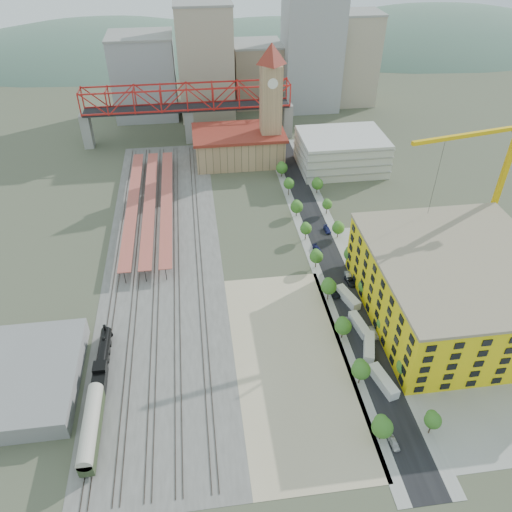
{
  "coord_description": "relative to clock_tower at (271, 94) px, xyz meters",
  "views": [
    {
      "loc": [
        -23.88,
        -112.64,
        95.2
      ],
      "look_at": [
        -8.7,
        0.02,
        10.0
      ],
      "focal_mm": 35.0,
      "sensor_mm": 36.0,
      "label": 1
    }
  ],
  "objects": [
    {
      "name": "distant_hills",
      "position": [
        37.28,
        180.01,
        -108.23
      ],
      "size": [
        647.0,
        264.0,
        227.0
      ],
      "color": "#4C6B59",
      "rests_on": "ground"
    },
    {
      "name": "car_6",
      "position": [
        11.0,
        -83.75,
        -28.01
      ],
      "size": [
        2.74,
        5.13,
        1.37
      ],
      "primitive_type": "imported",
      "rotation": [
        0.0,
        0.0,
        0.1
      ],
      "color": "black",
      "rests_on": "ground"
    },
    {
      "name": "coach",
      "position": [
        -58.0,
        -126.21,
        -25.46
      ],
      "size": [
        3.34,
        19.4,
        6.09
      ],
      "color": "#27361D",
      "rests_on": "ground"
    },
    {
      "name": "car_4",
      "position": [
        11.0,
        -105.19,
        -27.92
      ],
      "size": [
        1.93,
        4.59,
        1.55
      ],
      "primitive_type": "imported",
      "rotation": [
        0.0,
        0.0,
        0.02
      ],
      "color": "silver",
      "rests_on": "ground"
    },
    {
      "name": "locomotive",
      "position": [
        -58.0,
        -106.72,
        -26.52
      ],
      "size": [
        3.02,
        23.28,
        5.82
      ],
      "color": "black",
      "rests_on": "ground"
    },
    {
      "name": "parking_garage",
      "position": [
        28.0,
        -9.99,
        -21.7
      ],
      "size": [
        34.0,
        26.0,
        14.0
      ],
      "primitive_type": "cube",
      "color": "silver",
      "rests_on": "ground"
    },
    {
      "name": "dirt_lot",
      "position": [
        -12.0,
        -111.49,
        -28.67
      ],
      "size": [
        28.0,
        67.0,
        0.06
      ],
      "primitive_type": "cube",
      "color": "tan",
      "rests_on": "ground"
    },
    {
      "name": "site_trailer_d",
      "position": [
        8.0,
        -91.28,
        -27.41
      ],
      "size": [
        5.21,
        9.69,
        2.57
      ],
      "primitive_type": "cube",
      "rotation": [
        0.0,
        0.0,
        0.31
      ],
      "color": "silver",
      "rests_on": "ground"
    },
    {
      "name": "truss_bridge",
      "position": [
        -33.0,
        25.01,
        -9.83
      ],
      "size": [
        94.0,
        9.6,
        25.6
      ],
      "color": "gray",
      "rests_on": "ground"
    },
    {
      "name": "car_2",
      "position": [
        5.0,
        -87.97,
        -27.97
      ],
      "size": [
        3.22,
        5.57,
        1.46
      ],
      "primitive_type": "imported",
      "rotation": [
        0.0,
        0.0,
        0.16
      ],
      "color": "black",
      "rests_on": "ground"
    },
    {
      "name": "car_1",
      "position": [
        5.0,
        -100.5,
        -28.03
      ],
      "size": [
        1.46,
        4.05,
        1.33
      ],
      "primitive_type": "imported",
      "rotation": [
        0.0,
        0.0,
        0.01
      ],
      "color": "gray",
      "rests_on": "ground"
    },
    {
      "name": "platform_canopies",
      "position": [
        -49.0,
        -34.99,
        -24.7
      ],
      "size": [
        16.0,
        80.0,
        4.12
      ],
      "color": "#B64E46",
      "rests_on": "ground"
    },
    {
      "name": "car_3",
      "position": [
        5.0,
        -66.72,
        -28.03
      ],
      "size": [
        2.62,
        4.86,
        1.34
      ],
      "primitive_type": "imported",
      "rotation": [
        0.0,
        0.0,
        0.17
      ],
      "color": "#1A1C4C",
      "rests_on": "ground"
    },
    {
      "name": "clock_tower",
      "position": [
        0.0,
        0.0,
        0.0
      ],
      "size": [
        12.0,
        12.0,
        52.0
      ],
      "color": "tan",
      "rests_on": "ground"
    },
    {
      "name": "site_trailer_b",
      "position": [
        8.0,
        -110.36,
        -27.4
      ],
      "size": [
        5.34,
        9.78,
        2.59
      ],
      "primitive_type": "cube",
      "rotation": [
        0.0,
        0.0,
        -0.32
      ],
      "color": "silver",
      "rests_on": "ground"
    },
    {
      "name": "car_7",
      "position": [
        11.0,
        -56.05,
        -28.05
      ],
      "size": [
        1.97,
        4.54,
        1.3
      ],
      "primitive_type": "imported",
      "rotation": [
        0.0,
        0.0,
        0.03
      ],
      "color": "navy",
      "rests_on": "ground"
    },
    {
      "name": "ballast_strip",
      "position": [
        -44.0,
        -62.49,
        -28.67
      ],
      "size": [
        36.0,
        165.0,
        0.06
      ],
      "primitive_type": "cube",
      "color": "#605E59",
      "rests_on": "ground"
    },
    {
      "name": "rail_tracks",
      "position": [
        -45.8,
        -62.49,
        -28.55
      ],
      "size": [
        26.56,
        160.0,
        0.18
      ],
      "color": "#382B23",
      "rests_on": "ground"
    },
    {
      "name": "site_trailer_c",
      "position": [
        8.0,
        -102.23,
        -27.49
      ],
      "size": [
        3.76,
        9.08,
        2.41
      ],
      "primitive_type": "cube",
      "rotation": [
        0.0,
        0.0,
        0.17
      ],
      "color": "silver",
      "rests_on": "ground"
    },
    {
      "name": "warehouse",
      "position": [
        -74.0,
        -109.99,
        -26.2
      ],
      "size": [
        22.0,
        32.0,
        5.0
      ],
      "primitive_type": "cube",
      "color": "gray",
      "rests_on": "ground"
    },
    {
      "name": "ground",
      "position": [
        -8.0,
        -79.99,
        -28.7
      ],
      "size": [
        400.0,
        400.0,
        0.0
      ],
      "primitive_type": "plane",
      "color": "#474C38",
      "rests_on": "ground"
    },
    {
      "name": "car_5",
      "position": [
        11.0,
        -81.66,
        -27.94
      ],
      "size": [
        1.98,
        4.7,
        1.51
      ],
      "primitive_type": "imported",
      "rotation": [
        0.0,
        0.0,
        -0.08
      ],
      "color": "#A0A0A5",
      "rests_on": "ground"
    },
    {
      "name": "station_hall",
      "position": [
        -13.0,
        2.01,
        -22.03
      ],
      "size": [
        38.0,
        24.0,
        13.1
      ],
      "color": "tan",
      "rests_on": "ground"
    },
    {
      "name": "street_trees",
      "position": [
        8.0,
        -74.99,
        -28.7
      ],
      "size": [
        15.4,
        124.4,
        8.0
      ],
      "color": "#305B1B",
      "rests_on": "ground"
    },
    {
      "name": "tower_crane",
      "position": [
        53.85,
        -73.93,
        1.45
      ],
      "size": [
        45.23,
        10.28,
        48.86
      ],
      "color": "yellow",
      "rests_on": "ground"
    },
    {
      "name": "sidewalk_east",
      "position": [
        13.5,
        -64.99,
        -28.68
      ],
      "size": [
        3.0,
        170.0,
        0.04
      ],
      "primitive_type": "cube",
      "color": "gray",
      "rests_on": "ground"
    },
    {
      "name": "sidewalk_west",
      "position": [
        2.5,
        -64.99,
        -28.68
      ],
      "size": [
        3.0,
        170.0,
        0.04
      ],
      "primitive_type": "cube",
      "color": "gray",
      "rests_on": "ground"
    },
    {
      "name": "street_asphalt",
      "position": [
        8.0,
        -64.99,
        -28.67
      ],
      "size": [
        12.0,
        170.0,
        0.06
      ],
      "primitive_type": "cube",
      "color": "black",
      "rests_on": "ground"
    },
    {
      "name": "site_trailer_a",
      "position": [
        8.0,
        -121.22,
        -27.37
      ],
      "size": [
        4.71,
        9.99,
        2.64
      ],
      "primitive_type": "cube",
      "rotation": [
        0.0,
        0.0,
        0.23
      ],
      "color": "silver",
      "rests_on": "ground"
    },
    {
      "name": "construction_pad",
      "position": [
        37.0,
        -99.99,
        -28.67
      ],
      "size": [
        50.0,
        90.0,
        0.06
      ],
      "primitive_type": "cube",
      "color": "gray",
      "rests_on": "ground"
    },
    {
      "name": "construction_building",
      "position": [
        34.0,
        -99.99,
        -19.29
      ],
      "size": [
        44.6,
        50.6,
        18.8
      ],
      "color": "yellow",
      "rests_on": "ground"
    },
    {
      "name": "skyline",
      "position": [
        -0.53,
        62.32,
        -5.89
      ],
      "size": [
        133.0,
        46.0,
        60.0
      ],
      "color": "#9EA0A3",
      "rests_on": "ground"
    },
    {
      "name": "car_0",
      "position": [
        5.0,
        -136.71,
        -28.03
      ],
      "size": [
        1.83,
        3.99,
        1.33
      ],
      "primitive_type": "imported",
      "rotation": [
        0.0,
        0.0,
        0.07
      ],
      "color": "#BDBDBD",
      "rests_on": "ground"
    }
  ]
}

